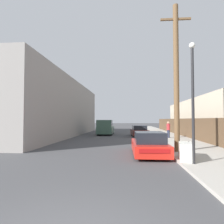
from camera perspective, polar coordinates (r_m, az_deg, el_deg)
sidewalk_curb at (r=26.83m, az=14.11°, el=-6.26°), size 4.20×63.00×0.12m
discarded_fridge at (r=10.33m, az=20.39°, el=-10.39°), size 0.95×1.83×0.78m
parked_sports_car_red at (r=11.60m, az=10.52°, el=-9.11°), size 1.89×4.30×1.31m
car_parked_mid at (r=24.30m, az=7.77°, el=-5.41°), size 2.07×4.39×1.31m
pickup_truck at (r=26.41m, az=-1.89°, el=-4.43°), size 2.01×5.39×1.95m
utility_pole at (r=12.71m, az=17.89°, el=9.91°), size 1.80×0.31×8.83m
street_lamp at (r=9.31m, az=22.08°, el=4.92°), size 0.26×0.26×5.24m
wooden_fence at (r=22.71m, az=20.86°, el=-4.26°), size 0.08×39.19×2.00m
building_left_block at (r=25.91m, az=-17.38°, el=0.91°), size 7.00×25.06×6.70m
building_right_house at (r=25.16m, az=28.50°, el=-1.46°), size 6.00×23.55×4.40m
pedestrian at (r=21.57m, az=15.81°, el=-4.81°), size 0.34×0.34×1.68m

